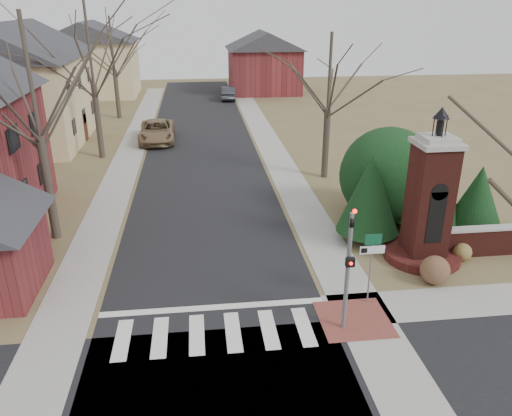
{
  "coord_description": "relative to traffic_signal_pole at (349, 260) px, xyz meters",
  "views": [
    {
      "loc": [
        -0.28,
        -12.91,
        10.16
      ],
      "look_at": [
        1.99,
        6.0,
        2.26
      ],
      "focal_mm": 35.0,
      "sensor_mm": 36.0,
      "label": 1
    }
  ],
  "objects": [
    {
      "name": "distant_car",
      "position": [
        -0.9,
        42.76,
        -1.87
      ],
      "size": [
        1.87,
        4.49,
        1.44
      ],
      "primitive_type": "imported",
      "rotation": [
        0.0,
        0.0,
        3.06
      ],
      "color": "#303237",
      "rests_on": "ground"
    },
    {
      "name": "crosswalk_zone",
      "position": [
        -4.3,
        0.23,
        -2.58
      ],
      "size": [
        8.0,
        2.2,
        0.02
      ],
      "primitive_type": "cube",
      "color": "silver",
      "rests_on": "ground"
    },
    {
      "name": "house_distant_left",
      "position": [
        -16.31,
        47.42,
        1.66
      ],
      "size": [
        10.8,
        8.8,
        8.53
      ],
      "color": "#D6B78E",
      "rests_on": "ground"
    },
    {
      "name": "house_distant_right",
      "position": [
        3.69,
        47.42,
        1.06
      ],
      "size": [
        8.8,
        8.8,
        7.3
      ],
      "color": "maroon",
      "rests_on": "ground"
    },
    {
      "name": "house_stucco_left",
      "position": [
        -17.8,
        26.42,
        2.01
      ],
      "size": [
        9.8,
        12.8,
        9.28
      ],
      "color": "#D6B78E",
      "rests_on": "ground"
    },
    {
      "name": "evergreen_mass",
      "position": [
        4.7,
        8.93,
        -0.19
      ],
      "size": [
        4.8,
        4.8,
        4.8
      ],
      "primitive_type": "sphere",
      "color": "black",
      "rests_on": "ground"
    },
    {
      "name": "sidewalk_left",
      "position": [
        -9.5,
        21.43,
        -2.58
      ],
      "size": [
        2.0,
        60.0,
        0.02
      ],
      "primitive_type": "cube",
      "color": "gray",
      "rests_on": "ground"
    },
    {
      "name": "bare_tree_0",
      "position": [
        -11.3,
        8.43,
        5.11
      ],
      "size": [
        8.05,
        8.05,
        11.15
      ],
      "color": "#473D33",
      "rests_on": "ground"
    },
    {
      "name": "curb_apron",
      "position": [
        0.5,
        0.43,
        -2.57
      ],
      "size": [
        2.4,
        2.4,
        0.02
      ],
      "primitive_type": "cube",
      "color": "brown",
      "rests_on": "ground"
    },
    {
      "name": "evergreen_far",
      "position": [
        8.2,
        6.63,
        -0.69
      ],
      "size": [
        2.4,
        2.4,
        3.3
      ],
      "color": "#473D33",
      "rests_on": "ground"
    },
    {
      "name": "evergreen_near",
      "position": [
        2.9,
        6.43,
        -0.29
      ],
      "size": [
        2.8,
        2.8,
        4.1
      ],
      "color": "#473D33",
      "rests_on": "ground"
    },
    {
      "name": "bare_tree_1",
      "position": [
        -11.3,
        21.43,
        5.44
      ],
      "size": [
        8.4,
        8.4,
        11.64
      ],
      "color": "#473D33",
      "rests_on": "ground"
    },
    {
      "name": "ground",
      "position": [
        -4.3,
        -0.57,
        -2.59
      ],
      "size": [
        120.0,
        120.0,
        0.0
      ],
      "primitive_type": "plane",
      "color": "brown",
      "rests_on": "ground"
    },
    {
      "name": "brick_gate_monument",
      "position": [
        4.7,
        4.42,
        -0.42
      ],
      "size": [
        3.2,
        3.2,
        6.47
      ],
      "color": "#4C1C16",
      "rests_on": "ground"
    },
    {
      "name": "evergreen_mid",
      "position": [
        6.2,
        7.63,
        0.01
      ],
      "size": [
        3.4,
        3.4,
        4.7
      ],
      "color": "#473D33",
      "rests_on": "ground"
    },
    {
      "name": "dry_shrub_left",
      "position": [
        4.3,
        2.43,
        -2.02
      ],
      "size": [
        1.13,
        1.13,
        1.13
      ],
      "primitive_type": "sphere",
      "color": "brown",
      "rests_on": "ground"
    },
    {
      "name": "pickup_truck",
      "position": [
        -7.7,
        25.39,
        -1.79
      ],
      "size": [
        2.77,
        5.8,
        1.6
      ],
      "primitive_type": "imported",
      "rotation": [
        0.0,
        0.0,
        0.02
      ],
      "color": "olive",
      "rests_on": "ground"
    },
    {
      "name": "bare_tree_2",
      "position": [
        -11.8,
        34.43,
        4.44
      ],
      "size": [
        7.35,
        7.35,
        10.19
      ],
      "color": "#473D33",
      "rests_on": "ground"
    },
    {
      "name": "dry_shrub_right",
      "position": [
        6.29,
        4.03,
        -2.2
      ],
      "size": [
        0.78,
        0.78,
        0.78
      ],
      "primitive_type": "sphere",
      "color": "olive",
      "rests_on": "ground"
    },
    {
      "name": "bare_tree_3",
      "position": [
        3.2,
        15.43,
        4.1
      ],
      "size": [
        7.0,
        7.0,
        9.7
      ],
      "color": "#473D33",
      "rests_on": "ground"
    },
    {
      "name": "traffic_signal_pole",
      "position": [
        0.0,
        0.0,
        0.0
      ],
      "size": [
        0.28,
        0.41,
        4.5
      ],
      "color": "slate",
      "rests_on": "ground"
    },
    {
      "name": "sidewalk_right_main",
      "position": [
        0.9,
        21.43,
        -2.58
      ],
      "size": [
        2.0,
        60.0,
        0.02
      ],
      "primitive_type": "cube",
      "color": "gray",
      "rests_on": "ground"
    },
    {
      "name": "main_street",
      "position": [
        -4.3,
        21.43,
        -2.58
      ],
      "size": [
        8.0,
        70.0,
        0.01
      ],
      "primitive_type": "cube",
      "color": "black",
      "rests_on": "ground"
    },
    {
      "name": "sign_post",
      "position": [
        1.29,
        1.41,
        -0.64
      ],
      "size": [
        0.9,
        0.07,
        2.75
      ],
      "color": "slate",
      "rests_on": "ground"
    },
    {
      "name": "stop_bar",
      "position": [
        -4.3,
        1.73,
        -2.58
      ],
      "size": [
        8.0,
        0.35,
        0.02
      ],
      "primitive_type": "cube",
      "color": "silver",
      "rests_on": "ground"
    }
  ]
}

